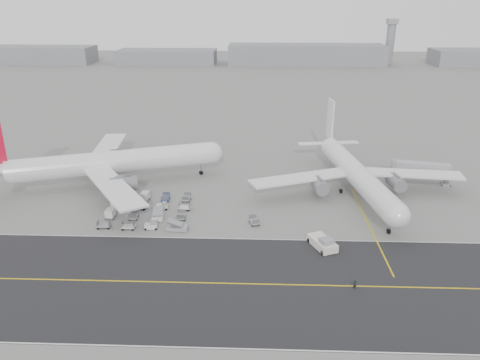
{
  "coord_description": "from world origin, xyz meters",
  "views": [
    {
      "loc": [
        5.8,
        -85.45,
        45.44
      ],
      "look_at": [
        2.12,
        12.0,
        7.19
      ],
      "focal_mm": 35.0,
      "sensor_mm": 36.0,
      "label": 1
    }
  ],
  "objects_px": {
    "airliner_a": "(109,163)",
    "control_tower": "(390,41)",
    "pushback_tug": "(323,243)",
    "ground_crew_a": "(355,285)",
    "airliner_b": "(355,173)",
    "jet_bridge": "(421,168)"
  },
  "relations": [
    {
      "from": "control_tower",
      "to": "pushback_tug",
      "type": "bearing_deg",
      "value": -106.73
    },
    {
      "from": "pushback_tug",
      "to": "ground_crew_a",
      "type": "height_order",
      "value": "pushback_tug"
    },
    {
      "from": "airliner_a",
      "to": "airliner_b",
      "type": "height_order",
      "value": "airliner_a"
    },
    {
      "from": "airliner_a",
      "to": "airliner_b",
      "type": "distance_m",
      "value": 62.07
    },
    {
      "from": "control_tower",
      "to": "airliner_b",
      "type": "bearing_deg",
      "value": -106.1
    },
    {
      "from": "airliner_b",
      "to": "ground_crew_a",
      "type": "relative_size",
      "value": 32.88
    },
    {
      "from": "airliner_b",
      "to": "ground_crew_a",
      "type": "distance_m",
      "value": 42.17
    },
    {
      "from": "airliner_a",
      "to": "airliner_b",
      "type": "xyz_separation_m",
      "value": [
        61.98,
        -3.41,
        -0.64
      ]
    },
    {
      "from": "control_tower",
      "to": "ground_crew_a",
      "type": "distance_m",
      "value": 294.57
    },
    {
      "from": "airliner_b",
      "to": "pushback_tug",
      "type": "xyz_separation_m",
      "value": [
        -11.16,
        -27.58,
        -4.32
      ]
    },
    {
      "from": "airliner_a",
      "to": "control_tower",
      "type": "bearing_deg",
      "value": -48.52
    },
    {
      "from": "pushback_tug",
      "to": "ground_crew_a",
      "type": "relative_size",
      "value": 5.37
    },
    {
      "from": "pushback_tug",
      "to": "ground_crew_a",
      "type": "xyz_separation_m",
      "value": [
        3.61,
        -13.67,
        -0.22
      ]
    },
    {
      "from": "pushback_tug",
      "to": "ground_crew_a",
      "type": "distance_m",
      "value": 14.14
    },
    {
      "from": "control_tower",
      "to": "pushback_tug",
      "type": "height_order",
      "value": "control_tower"
    },
    {
      "from": "airliner_b",
      "to": "ground_crew_a",
      "type": "xyz_separation_m",
      "value": [
        -7.55,
        -41.24,
        -4.55
      ]
    },
    {
      "from": "airliner_b",
      "to": "jet_bridge",
      "type": "distance_m",
      "value": 20.18
    },
    {
      "from": "control_tower",
      "to": "jet_bridge",
      "type": "bearing_deg",
      "value": -102.35
    },
    {
      "from": "airliner_b",
      "to": "airliner_a",
      "type": "bearing_deg",
      "value": 168.39
    },
    {
      "from": "airliner_a",
      "to": "jet_bridge",
      "type": "height_order",
      "value": "airliner_a"
    },
    {
      "from": "control_tower",
      "to": "airliner_a",
      "type": "height_order",
      "value": "control_tower"
    },
    {
      "from": "control_tower",
      "to": "ground_crew_a",
      "type": "xyz_separation_m",
      "value": [
        -77.56,
        -283.75,
        -15.44
      ]
    }
  ]
}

